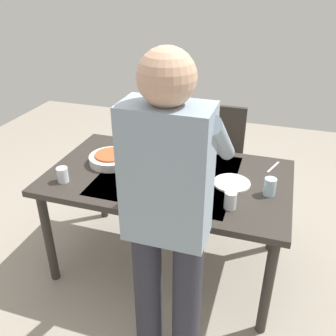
% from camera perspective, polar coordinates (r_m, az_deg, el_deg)
% --- Properties ---
extents(ground_plane, '(6.00, 6.00, 0.00)m').
position_cam_1_polar(ground_plane, '(2.83, -0.00, -14.27)').
color(ground_plane, '#9E9384').
extents(dining_table, '(1.55, 0.91, 0.74)m').
position_cam_1_polar(dining_table, '(2.42, -0.00, -2.57)').
color(dining_table, '#332D28').
rests_on(dining_table, ground_plane).
extents(chair_near, '(0.40, 0.40, 0.91)m').
position_cam_1_polar(chair_near, '(3.17, 7.70, 2.25)').
color(chair_near, black).
rests_on(chair_near, ground_plane).
extents(person_server, '(0.42, 0.61, 1.69)m').
position_cam_1_polar(person_server, '(1.63, 0.03, -7.43)').
color(person_server, '#2D2D38').
rests_on(person_server, ground_plane).
extents(wine_bottle, '(0.07, 0.07, 0.30)m').
position_cam_1_polar(wine_bottle, '(2.73, -4.51, 5.40)').
color(wine_bottle, black).
rests_on(wine_bottle, dining_table).
extents(wine_glass_left, '(0.07, 0.07, 0.15)m').
position_cam_1_polar(wine_glass_left, '(2.56, 0.50, 3.74)').
color(wine_glass_left, white).
rests_on(wine_glass_left, dining_table).
extents(water_cup_near_left, '(0.07, 0.07, 0.10)m').
position_cam_1_polar(water_cup_near_left, '(2.07, 9.60, -4.94)').
color(water_cup_near_left, silver).
rests_on(water_cup_near_left, dining_table).
extents(water_cup_near_right, '(0.07, 0.07, 0.09)m').
position_cam_1_polar(water_cup_near_right, '(2.38, -15.96, -1.01)').
color(water_cup_near_right, silver).
rests_on(water_cup_near_right, dining_table).
extents(water_cup_far_left, '(0.07, 0.07, 0.11)m').
position_cam_1_polar(water_cup_far_left, '(2.24, 15.45, -2.80)').
color(water_cup_far_left, silver).
rests_on(water_cup_far_left, dining_table).
extents(serving_bowl_pasta, '(0.30, 0.30, 0.07)m').
position_cam_1_polar(serving_bowl_pasta, '(2.55, -8.76, 1.48)').
color(serving_bowl_pasta, silver).
rests_on(serving_bowl_pasta, dining_table).
extents(side_bowl_salad, '(0.18, 0.18, 0.07)m').
position_cam_1_polar(side_bowl_salad, '(2.52, 5.26, 1.46)').
color(side_bowl_salad, silver).
rests_on(side_bowl_salad, dining_table).
extents(dinner_plate_near, '(0.23, 0.23, 0.01)m').
position_cam_1_polar(dinner_plate_near, '(2.32, 9.81, -2.30)').
color(dinner_plate_near, silver).
rests_on(dinner_plate_near, dining_table).
extents(dinner_plate_far, '(0.23, 0.23, 0.01)m').
position_cam_1_polar(dinner_plate_far, '(2.20, -1.17, -3.60)').
color(dinner_plate_far, silver).
rests_on(dinner_plate_far, dining_table).
extents(table_fork, '(0.07, 0.17, 0.00)m').
position_cam_1_polar(table_fork, '(2.57, 15.94, 0.14)').
color(table_fork, silver).
rests_on(table_fork, dining_table).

